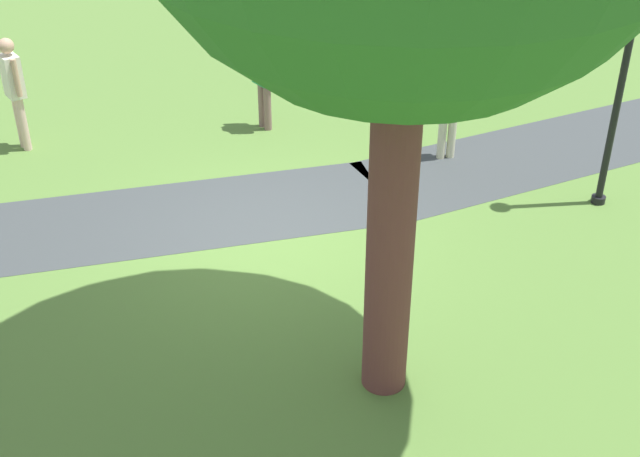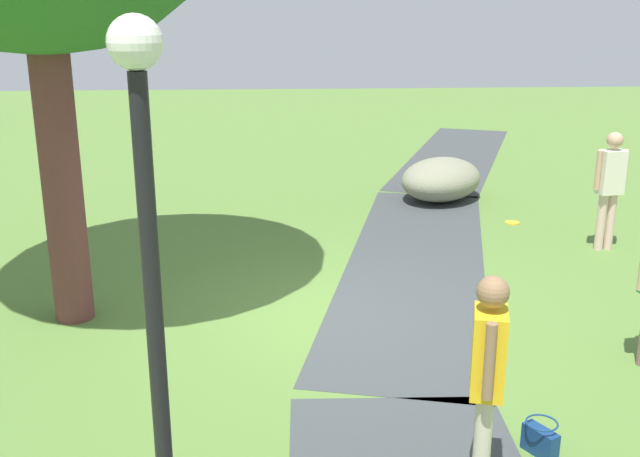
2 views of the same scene
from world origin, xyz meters
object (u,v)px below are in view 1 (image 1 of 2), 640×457
at_px(lamp_post, 628,51).
at_px(man_near_boulder, 14,85).
at_px(handbag_on_grass, 398,140).
at_px(passerby_on_path, 264,75).
at_px(woman_with_handbag, 451,94).

relative_size(lamp_post, man_near_boulder, 2.00).
xyz_separation_m(man_near_boulder, handbag_on_grass, (-5.28, 2.82, -0.92)).
relative_size(man_near_boulder, handbag_on_grass, 4.90).
height_order(passerby_on_path, handbag_on_grass, passerby_on_path).
bearing_deg(handbag_on_grass, lamp_post, 118.50).
xyz_separation_m(woman_with_handbag, man_near_boulder, (5.76, -3.47, 0.01)).
bearing_deg(man_near_boulder, handbag_on_grass, 151.86).
bearing_deg(lamp_post, woman_with_handbag, -64.14).
bearing_deg(woman_with_handbag, passerby_on_path, -49.45).
relative_size(lamp_post, passerby_on_path, 2.23).
relative_size(woman_with_handbag, man_near_boulder, 0.99).
distance_m(lamp_post, man_near_boulder, 8.97).
distance_m(passerby_on_path, handbag_on_grass, 2.44).
bearing_deg(woman_with_handbag, lamp_post, 115.86).
relative_size(passerby_on_path, handbag_on_grass, 4.40).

